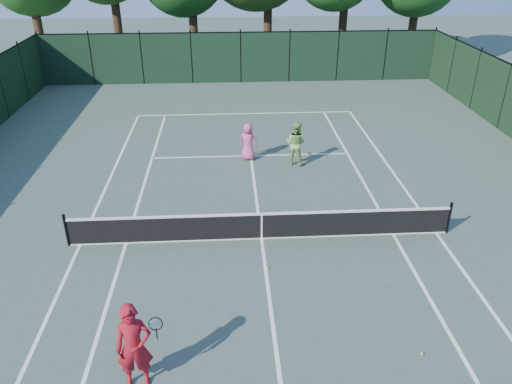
{
  "coord_description": "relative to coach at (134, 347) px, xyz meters",
  "views": [
    {
      "loc": [
        -0.96,
        -12.87,
        8.37
      ],
      "look_at": [
        -0.11,
        1.0,
        1.1
      ],
      "focal_mm": 35.0,
      "sensor_mm": 36.0,
      "label": 1
    }
  ],
  "objects": [
    {
      "name": "player_pink",
      "position": [
        2.83,
        11.41,
        -0.23
      ],
      "size": [
        0.87,
        0.7,
        1.55
      ],
      "rotation": [
        0.0,
        0.0,
        2.83
      ],
      "color": "#DB4D86",
      "rests_on": "ground"
    },
    {
      "name": "loose_ball_midcourt",
      "position": [
        3.0,
        3.79,
        -0.97
      ],
      "size": [
        0.07,
        0.07,
        0.07
      ],
      "primitive_type": "sphere",
      "color": "#BACB29",
      "rests_on": "ground"
    },
    {
      "name": "sideline_doubles_right",
      "position": [
        8.43,
        5.35,
        -1.0
      ],
      "size": [
        0.1,
        23.77,
        0.01
      ],
      "primitive_type": "cube",
      "color": "white",
      "rests_on": "ground"
    },
    {
      "name": "loose_ball_near_cart",
      "position": [
        6.17,
        0.4,
        -0.97
      ],
      "size": [
        0.07,
        0.07,
        0.07
      ],
      "primitive_type": "sphere",
      "color": "#C3E52E",
      "rests_on": "ground"
    },
    {
      "name": "fence_far",
      "position": [
        2.94,
        23.35,
        0.49
      ],
      "size": [
        24.0,
        0.05,
        3.0
      ],
      "primitive_type": "cube",
      "color": "black",
      "rests_on": "ground"
    },
    {
      "name": "sideline_singles_left",
      "position": [
        -1.17,
        5.35,
        -1.0
      ],
      "size": [
        0.1,
        23.77,
        0.01
      ],
      "primitive_type": "cube",
      "color": "white",
      "rests_on": "ground"
    },
    {
      "name": "sideline_doubles_left",
      "position": [
        -2.54,
        5.35,
        -1.0
      ],
      "size": [
        0.1,
        23.77,
        0.01
      ],
      "primitive_type": "cube",
      "color": "white",
      "rests_on": "ground"
    },
    {
      "name": "sideline_singles_right",
      "position": [
        7.06,
        5.35,
        -1.0
      ],
      "size": [
        0.1,
        23.77,
        0.01
      ],
      "primitive_type": "cube",
      "color": "white",
      "rests_on": "ground"
    },
    {
      "name": "service_line_far",
      "position": [
        2.94,
        11.75,
        -1.0
      ],
      "size": [
        8.23,
        0.1,
        0.01
      ],
      "primitive_type": "cube",
      "color": "white",
      "rests_on": "ground"
    },
    {
      "name": "center_service_line",
      "position": [
        2.94,
        5.35,
        -1.0
      ],
      "size": [
        0.1,
        12.8,
        0.01
      ],
      "primitive_type": "cube",
      "color": "white",
      "rests_on": "ground"
    },
    {
      "name": "baseline_far",
      "position": [
        2.94,
        17.23,
        -1.0
      ],
      "size": [
        10.97,
        0.1,
        0.01
      ],
      "primitive_type": "cube",
      "color": "white",
      "rests_on": "ground"
    },
    {
      "name": "ground",
      "position": [
        2.94,
        5.35,
        -1.01
      ],
      "size": [
        90.0,
        90.0,
        0.0
      ],
      "primitive_type": "plane",
      "color": "#425046",
      "rests_on": "ground"
    },
    {
      "name": "tennis_net",
      "position": [
        2.94,
        5.35,
        -0.53
      ],
      "size": [
        11.69,
        0.09,
        1.06
      ],
      "color": "black",
      "rests_on": "ground"
    },
    {
      "name": "coach",
      "position": [
        0.0,
        0.0,
        0.0
      ],
      "size": [
        0.95,
        0.75,
        2.01
      ],
      "rotation": [
        0.0,
        0.0,
        0.14
      ],
      "color": "#A3121F",
      "rests_on": "ground"
    },
    {
      "name": "player_green",
      "position": [
        4.69,
        10.85,
        -0.12
      ],
      "size": [
        1.08,
        1.01,
        1.77
      ],
      "rotation": [
        0.0,
        0.0,
        2.61
      ],
      "color": "#8BB85C",
      "rests_on": "ground"
    }
  ]
}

